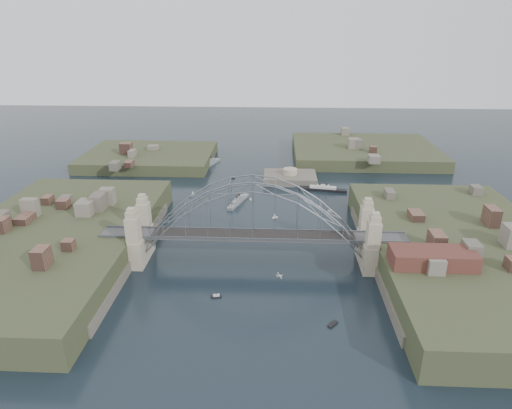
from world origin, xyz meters
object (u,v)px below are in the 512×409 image
at_px(naval_cruiser_far, 210,163).
at_px(fort_island, 290,182).
at_px(wharf_shed, 433,258).
at_px(bridge, 253,221).
at_px(naval_cruiser_near, 238,201).
at_px(ocean_liner, 323,189).

bearing_deg(naval_cruiser_far, fort_island, -29.59).
height_order(wharf_shed, naval_cruiser_far, wharf_shed).
xyz_separation_m(bridge, fort_island, (12.00, 70.00, -12.66)).
relative_size(bridge, wharf_shed, 4.20).
height_order(bridge, naval_cruiser_near, bridge).
relative_size(naval_cruiser_near, naval_cruiser_far, 0.97).
bearing_deg(wharf_shed, naval_cruiser_far, 123.37).
bearing_deg(ocean_liner, naval_cruiser_far, 146.90).
bearing_deg(fort_island, ocean_liner, -41.85).
bearing_deg(naval_cruiser_near, wharf_shed, -48.01).
relative_size(wharf_shed, naval_cruiser_near, 1.26).
distance_m(naval_cruiser_near, ocean_liner, 35.96).
bearing_deg(fort_island, naval_cruiser_far, 150.41).
distance_m(naval_cruiser_far, ocean_liner, 59.85).
distance_m(fort_island, naval_cruiser_near, 33.03).
height_order(fort_island, naval_cruiser_far, fort_island).
relative_size(fort_island, ocean_liner, 1.14).
bearing_deg(fort_island, naval_cruiser_near, -127.08).
height_order(bridge, ocean_liner, bridge).
bearing_deg(bridge, wharf_shed, -17.65).
height_order(wharf_shed, naval_cruiser_near, wharf_shed).
bearing_deg(ocean_liner, bridge, -113.03).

